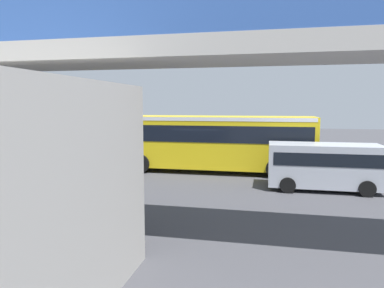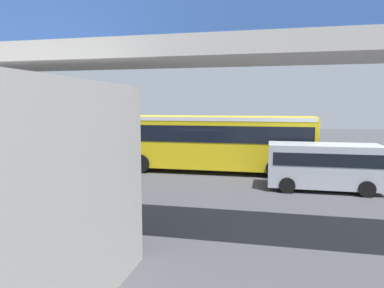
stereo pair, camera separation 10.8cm
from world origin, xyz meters
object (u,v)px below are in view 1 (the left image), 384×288
object	(u,v)px
city_bus	(209,139)
parked_van	(324,163)
traffic_sign	(134,132)
pedestrian	(53,155)

from	to	relation	value
city_bus	parked_van	world-z (taller)	city_bus
city_bus	traffic_sign	xyz separation A→B (m)	(5.93, -3.60, 0.01)
city_bus	traffic_sign	size ratio (longest dim) A/B	4.12
pedestrian	traffic_sign	distance (m)	6.14
city_bus	pedestrian	bearing A→B (deg)	10.75
parked_van	pedestrian	size ratio (longest dim) A/B	2.68
pedestrian	traffic_sign	bearing A→B (deg)	-119.11
city_bus	parked_van	xyz separation A→B (m)	(-5.69, 3.23, -0.70)
parked_van	pedestrian	distance (m)	14.65
parked_van	traffic_sign	xyz separation A→B (m)	(11.62, -6.84, 0.71)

